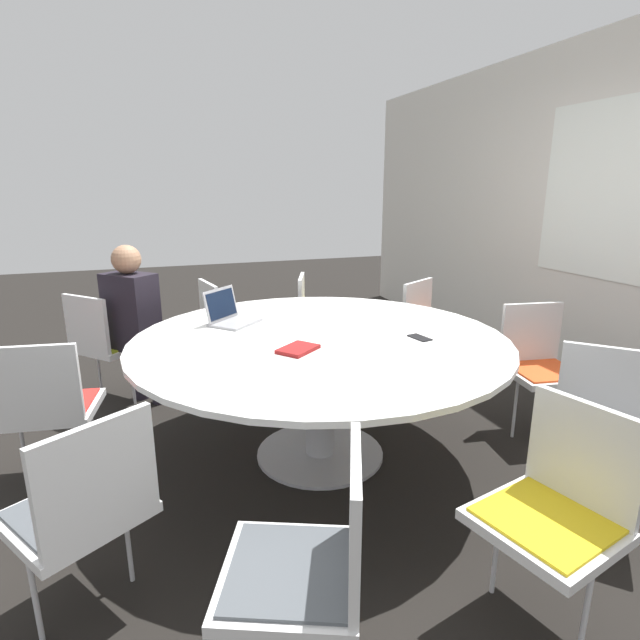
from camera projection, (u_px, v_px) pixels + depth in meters
name	position (u px, v px, depth m)	size (l,w,h in m)	color
ground_plane	(320.00, 454.00, 3.05)	(16.00, 16.00, 0.00)	black
conference_table	(320.00, 355.00, 2.88)	(2.14, 2.14, 0.75)	#B7B7BC
chair_0	(104.00, 339.00, 3.65)	(0.61, 0.61, 0.84)	silver
chair_1	(48.00, 402.00, 2.59)	(0.48, 0.50, 0.84)	silver
chair_2	(84.00, 503.00, 1.76)	(0.59, 0.60, 0.84)	silver
chair_3	(312.00, 556.00, 1.51)	(0.57, 0.56, 0.84)	silver
chair_4	(558.00, 501.00, 1.77)	(0.53, 0.51, 0.84)	silver
chair_5	(603.00, 424.00, 2.34)	(0.61, 0.61, 0.84)	silver
chair_6	(540.00, 360.00, 3.22)	(0.49, 0.50, 0.84)	silver
chair_7	(430.00, 325.00, 4.03)	(0.58, 0.59, 0.84)	silver
chair_8	(316.00, 315.00, 4.32)	(0.56, 0.55, 0.84)	silver
chair_9	(225.00, 322.00, 4.10)	(0.51, 0.49, 0.84)	silver
person_0	(133.00, 315.00, 3.56)	(0.41, 0.41, 1.19)	#231E28
laptop	(229.00, 315.00, 3.13)	(0.37, 0.37, 0.21)	#99999E
spiral_notebook	(298.00, 349.00, 2.61)	(0.25, 0.26, 0.02)	maroon
cell_phone	(420.00, 338.00, 2.82)	(0.15, 0.10, 0.01)	black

